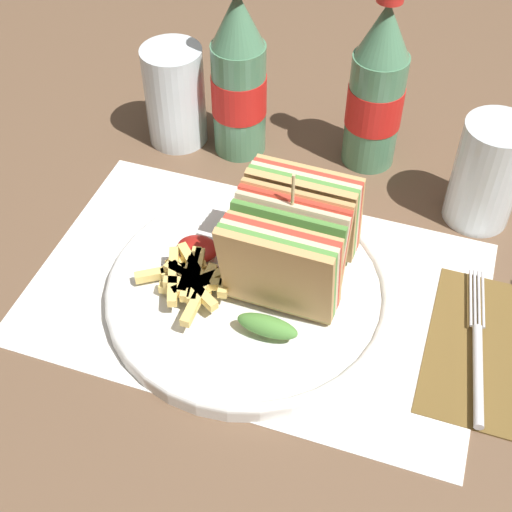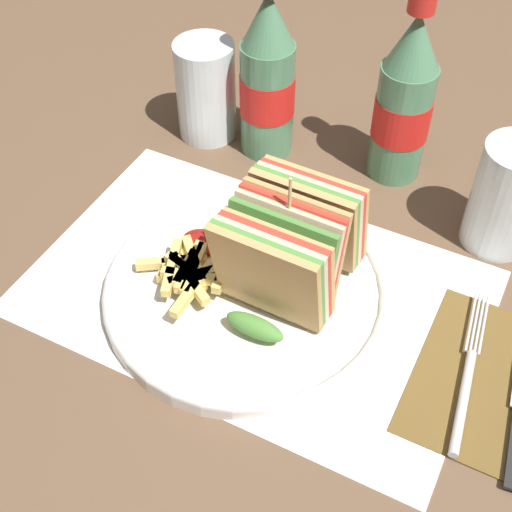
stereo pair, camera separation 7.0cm
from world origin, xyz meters
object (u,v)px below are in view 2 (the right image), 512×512
plate_main (247,290)px  glass_far (206,96)px  club_sandwich (288,249)px  coke_bottle_far (404,102)px  glass_near (507,197)px  coke_bottle_near (267,79)px  fork (466,384)px

plate_main → glass_far: bearing=127.8°
club_sandwich → coke_bottle_far: size_ratio=0.70×
glass_near → club_sandwich: bearing=-133.0°
plate_main → glass_far: glass_far is taller
coke_bottle_near → glass_near: (0.29, -0.03, -0.04)m
plate_main → coke_bottle_far: 0.27m
fork → coke_bottle_near: size_ratio=0.81×
plate_main → fork: plate_main is taller
plate_main → club_sandwich: bearing=24.8°
plate_main → fork: 0.22m
coke_bottle_far → glass_near: size_ratio=1.83×
club_sandwich → fork: (0.19, -0.02, -0.06)m
plate_main → coke_bottle_near: size_ratio=1.27×
fork → glass_near: size_ratio=1.48×
club_sandwich → fork: club_sandwich is taller
club_sandwich → glass_near: bearing=47.0°
fork → glass_near: 0.21m
fork → coke_bottle_far: bearing=114.4°
club_sandwich → glass_near: 0.24m
fork → coke_bottle_near: 0.40m
glass_near → plate_main: bearing=-136.0°
glass_near → glass_far: (-0.37, 0.03, -0.01)m
coke_bottle_near → coke_bottle_far: same height
club_sandwich → fork: 0.20m
plate_main → coke_bottle_far: bearing=75.9°
coke_bottle_far → coke_bottle_near: bearing=-169.5°
fork → plate_main: bearing=170.7°
glass_far → fork: bearing=-29.8°
plate_main → club_sandwich: 0.07m
coke_bottle_near → coke_bottle_far: size_ratio=1.00×
coke_bottle_near → club_sandwich: bearing=-58.9°
plate_main → coke_bottle_far: (0.06, 0.25, 0.09)m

